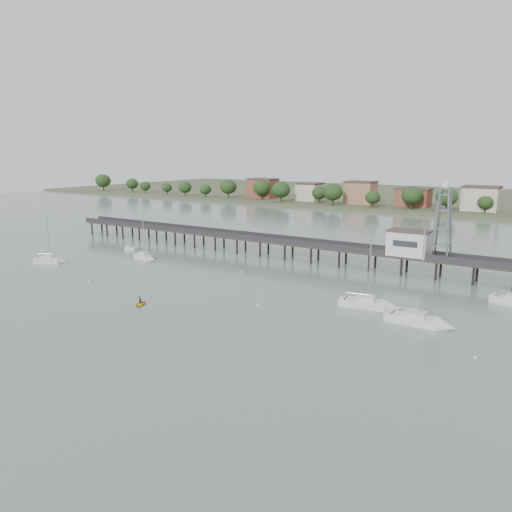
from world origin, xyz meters
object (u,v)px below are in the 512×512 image
at_px(sailboat_d, 426,322).
at_px(sailboat_b, 146,258).
at_px(sailboat_c, 375,305).
at_px(lattice_tower, 443,224).
at_px(sailboat_a, 53,260).
at_px(white_tender, 131,249).
at_px(yellow_dinghy, 140,305).
at_px(pier, 302,244).

xyz_separation_m(sailboat_d, sailboat_b, (-67.53, 10.02, 0.03)).
relative_size(sailboat_d, sailboat_b, 1.48).
xyz_separation_m(sailboat_d, sailboat_c, (-9.32, 4.08, 0.00)).
bearing_deg(lattice_tower, sailboat_a, -156.13).
xyz_separation_m(lattice_tower, sailboat_d, (5.61, -30.56, -10.47)).
height_order(sailboat_b, white_tender, sailboat_b).
bearing_deg(sailboat_c, sailboat_b, 163.25).
bearing_deg(yellow_dinghy, white_tender, 115.20).
height_order(white_tender, yellow_dinghy, yellow_dinghy).
distance_m(sailboat_d, sailboat_c, 10.17).
height_order(sailboat_a, sailboat_b, sailboat_a).
relative_size(sailboat_b, yellow_dinghy, 3.59).
bearing_deg(pier, sailboat_d, -39.47).
xyz_separation_m(sailboat_d, sailboat_a, (-83.34, -3.83, 0.02)).
bearing_deg(lattice_tower, sailboat_b, -161.64).
relative_size(lattice_tower, sailboat_a, 1.38).
bearing_deg(sailboat_d, pier, 140.21).
xyz_separation_m(pier, sailboat_b, (-30.42, -20.54, -3.14)).
height_order(sailboat_a, white_tender, sailboat_a).
distance_m(sailboat_d, sailboat_b, 68.27).
relative_size(pier, white_tender, 44.19).
relative_size(lattice_tower, sailboat_d, 1.02).
distance_m(sailboat_d, white_tender, 82.01).
distance_m(lattice_tower, sailboat_a, 85.64).
bearing_deg(sailboat_a, white_tender, 48.98).
height_order(sailboat_c, white_tender, sailboat_c).
bearing_deg(yellow_dinghy, sailboat_d, -3.75).
xyz_separation_m(sailboat_b, sailboat_c, (58.21, -5.93, -0.02)).
xyz_separation_m(sailboat_d, yellow_dinghy, (-42.54, -15.64, -0.63)).
xyz_separation_m(sailboat_b, yellow_dinghy, (24.99, -25.66, -0.66)).
distance_m(lattice_tower, sailboat_d, 32.79).
xyz_separation_m(sailboat_a, sailboat_b, (15.82, 13.85, 0.01)).
xyz_separation_m(pier, yellow_dinghy, (-5.43, -46.20, -3.79)).
relative_size(pier, sailboat_d, 9.92).
distance_m(pier, white_tender, 45.34).
relative_size(lattice_tower, yellow_dinghy, 5.45).
bearing_deg(lattice_tower, sailboat_d, -79.60).
relative_size(sailboat_c, white_tender, 4.35).
height_order(sailboat_b, yellow_dinghy, sailboat_b).
bearing_deg(white_tender, sailboat_a, -102.78).
bearing_deg(yellow_dinghy, sailboat_c, 6.76).
relative_size(pier, sailboat_c, 10.16).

